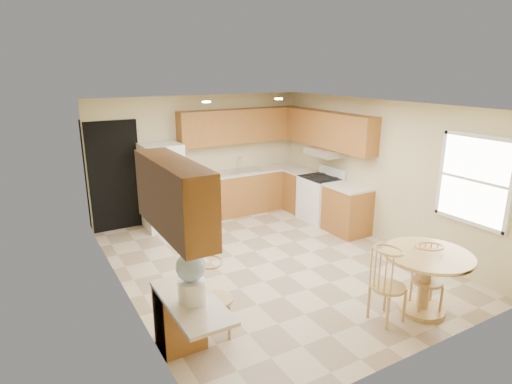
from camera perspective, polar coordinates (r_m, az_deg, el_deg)
floor at (r=7.00m, az=1.87°, el=-9.35°), size 5.50×5.50×0.00m
ceiling at (r=6.33m, az=2.08°, el=11.51°), size 4.50×5.50×0.02m
wall_back at (r=8.94m, az=-7.41°, el=4.69°), size 4.50×0.02×2.50m
wall_front at (r=4.59m, az=20.57°, el=-7.55°), size 4.50×0.02×2.50m
wall_left at (r=5.74m, az=-17.48°, el=-2.51°), size 0.02×5.50×2.50m
wall_right at (r=7.94m, az=15.90°, el=2.73°), size 0.02×5.50×2.50m
doorway at (r=8.47m, az=-18.29°, el=1.96°), size 0.90×0.02×2.10m
base_cab_back at (r=9.24m, az=-1.50°, el=-0.01°), size 2.75×0.60×0.87m
counter_back at (r=9.12m, az=-1.52°, el=2.74°), size 2.75×0.63×0.04m
base_cab_right_a at (r=9.31m, az=6.09°, el=0.03°), size 0.60×0.59×0.87m
counter_right_a at (r=9.19m, az=6.17°, el=2.75°), size 0.63×0.59×0.04m
base_cab_right_b at (r=8.24m, az=12.03°, el=-2.42°), size 0.60×0.80×0.87m
counter_right_b at (r=8.10m, az=12.21°, el=0.63°), size 0.63×0.80×0.04m
upper_cab_back at (r=9.06m, az=-1.98°, el=8.82°), size 2.75×0.33×0.70m
upper_cab_right at (r=8.60m, az=9.65°, el=8.20°), size 0.33×2.42×0.70m
upper_cab_left at (r=4.13m, az=-10.90°, el=-0.57°), size 0.33×1.40×0.70m
sink at (r=9.10m, az=-1.66°, el=2.85°), size 0.78×0.44×0.01m
range_hood at (r=8.59m, az=9.20°, el=5.30°), size 0.50×0.76×0.14m
desk_pedestal at (r=5.01m, az=-10.12°, el=-16.11°), size 0.48×0.42×0.72m
desk_top at (r=4.51m, az=-8.64°, el=-14.25°), size 0.50×1.20×0.04m
window at (r=6.76m, az=27.13°, el=1.41°), size 0.06×1.12×1.30m
can_light_a at (r=7.16m, az=-6.61°, el=11.85°), size 0.14×0.14×0.02m
can_light_b at (r=7.82m, az=3.04°, el=12.30°), size 0.14×0.14×0.02m
refrigerator at (r=8.40m, az=-12.35°, el=0.73°), size 0.73×0.71×1.65m
stove at (r=8.77m, az=8.54°, el=-0.85°), size 0.65×0.76×1.09m
dining_table at (r=5.87m, az=21.69°, el=-10.11°), size 1.09×1.09×0.81m
chair_table_a at (r=5.47m, az=18.01°, el=-11.17°), size 0.42×0.54×0.95m
chair_table_b at (r=5.87m, az=22.64°, el=-10.24°), size 0.39×0.44×0.87m
chair_desk at (r=5.00m, az=-5.01°, el=-13.32°), size 0.41×0.52×0.92m
water_crock at (r=4.34m, az=-8.65°, el=-11.07°), size 0.30×0.30×0.61m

